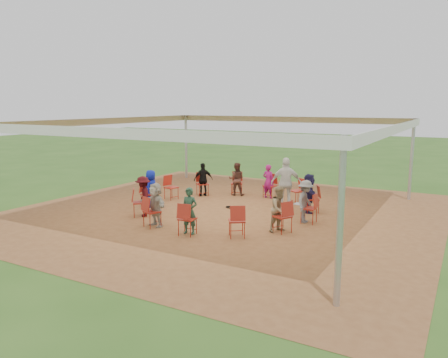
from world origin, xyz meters
The scene contains 29 objects.
ground centered at (0.00, 0.00, 0.00)m, with size 80.00×80.00×0.00m, color #315A1C.
dirt_patch centered at (0.00, 0.00, 0.01)m, with size 13.00×13.00×0.00m, color brown.
tent centered at (0.00, 0.00, 2.37)m, with size 10.33×10.33×3.00m.
chair_0 centered at (2.81, 0.00, 0.45)m, with size 0.42×0.44×0.90m, color #A22417, non-canonical shape.
chair_1 centered at (2.48, 1.31, 0.45)m, with size 0.42×0.44×0.90m, color #A22417, non-canonical shape.
chair_2 centered at (1.59, 2.31, 0.45)m, with size 0.42×0.44×0.90m, color #A22417, non-canonical shape.
chair_3 centered at (0.33, 2.79, 0.45)m, with size 0.42×0.44×0.90m, color #A22417, non-canonical shape.
chair_4 centered at (-1.00, 2.62, 0.45)m, with size 0.42×0.44×0.90m, color #A22417, non-canonical shape.
chair_5 centered at (-2.10, 1.86, 0.45)m, with size 0.42×0.44×0.90m, color #A22417, non-canonical shape.
chair_6 centered at (-2.73, 0.67, 0.45)m, with size 0.42×0.44×0.90m, color #A22417, non-canonical shape.
chair_7 centered at (-2.72, -0.68, 0.45)m, with size 0.42×0.44×0.90m, color #A22417, non-canonical shape.
chair_8 centered at (-2.10, -1.87, 0.45)m, with size 0.42×0.44×0.90m, color #A22417, non-canonical shape.
chair_9 centered at (-0.99, -2.63, 0.45)m, with size 0.42×0.44×0.90m, color #A22417, non-canonical shape.
chair_10 centered at (0.34, -2.79, 0.45)m, with size 0.42×0.44×0.90m, color #A22417, non-canonical shape.
chair_11 centered at (1.60, -2.31, 0.45)m, with size 0.42×0.44×0.90m, color #A22417, non-canonical shape.
chair_12 centered at (2.49, -1.30, 0.45)m, with size 0.42×0.44×0.90m, color #A22417, non-canonical shape.
person_seated_0 centered at (2.69, 0.00, 0.65)m, with size 0.83×0.41×1.28m, color slate.
person_seated_1 centered at (2.38, 1.25, 0.65)m, with size 1.19×0.44×1.28m, color #1A163C.
person_seated_2 centered at (0.32, 2.67, 0.65)m, with size 0.47×0.31×1.28m, color #921466.
person_seated_3 centered at (-0.96, 2.51, 0.65)m, with size 0.62×0.36×1.28m, color #4E2E25.
person_seated_4 centered at (-2.01, 1.78, 0.65)m, with size 0.75×0.38×1.28m, color black.
person_seated_5 centered at (-2.61, -0.65, 0.65)m, with size 0.63×0.35×1.28m, color #0C1A97.
person_seated_6 centered at (-2.01, -1.79, 0.65)m, with size 0.83×0.41×1.28m, color #38090D.
person_seated_7 centered at (-0.95, -2.51, 0.65)m, with size 1.19×0.44×1.28m, color #AFA99A.
person_seated_8 centered at (0.33, -2.67, 0.65)m, with size 0.47×0.31×1.28m, color #244733.
person_seated_9 centered at (2.38, -1.24, 0.65)m, with size 0.62×0.36×1.28m, color #988560.
standing_person centered at (1.50, 1.45, 0.87)m, with size 1.02×0.52×1.74m, color silver.
cable_coil centered at (-0.17, 0.57, 0.02)m, with size 0.36×0.36×0.03m.
laptop centered at (2.52, 0.00, 0.61)m, with size 0.25×0.32×0.22m.
Camera 1 is at (6.81, -12.24, 3.49)m, focal length 35.00 mm.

